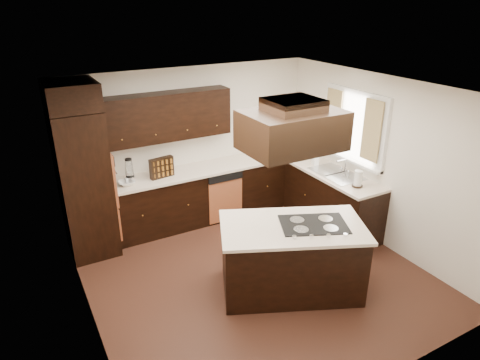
% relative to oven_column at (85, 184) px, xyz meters
% --- Properties ---
extents(floor, '(4.20, 4.20, 0.02)m').
position_rel_oven_column_xyz_m(floor, '(1.78, -1.71, -1.07)').
color(floor, '#572F20').
rests_on(floor, ground).
extents(ceiling, '(4.20, 4.20, 0.02)m').
position_rel_oven_column_xyz_m(ceiling, '(1.78, -1.71, 1.45)').
color(ceiling, white).
rests_on(ceiling, ground).
extents(wall_back, '(4.20, 0.02, 2.50)m').
position_rel_oven_column_xyz_m(wall_back, '(1.78, 0.40, 0.19)').
color(wall_back, white).
rests_on(wall_back, ground).
extents(wall_front, '(4.20, 0.02, 2.50)m').
position_rel_oven_column_xyz_m(wall_front, '(1.78, -3.81, 0.19)').
color(wall_front, white).
rests_on(wall_front, ground).
extents(wall_left, '(0.02, 4.20, 2.50)m').
position_rel_oven_column_xyz_m(wall_left, '(-0.33, -1.71, 0.19)').
color(wall_left, white).
rests_on(wall_left, ground).
extents(wall_right, '(0.02, 4.20, 2.50)m').
position_rel_oven_column_xyz_m(wall_right, '(3.88, -1.71, 0.19)').
color(wall_right, white).
rests_on(wall_right, ground).
extents(oven_column, '(0.65, 0.75, 2.12)m').
position_rel_oven_column_xyz_m(oven_column, '(0.00, 0.00, 0.00)').
color(oven_column, black).
rests_on(oven_column, floor).
extents(wall_oven_face, '(0.05, 0.62, 0.78)m').
position_rel_oven_column_xyz_m(wall_oven_face, '(0.35, 0.00, 0.06)').
color(wall_oven_face, '#B75F37').
rests_on(wall_oven_face, oven_column).
extents(base_cabinets_back, '(2.93, 0.60, 0.88)m').
position_rel_oven_column_xyz_m(base_cabinets_back, '(1.81, 0.09, -0.62)').
color(base_cabinets_back, black).
rests_on(base_cabinets_back, floor).
extents(base_cabinets_right, '(0.60, 2.40, 0.88)m').
position_rel_oven_column_xyz_m(base_cabinets_right, '(3.58, -0.80, -0.62)').
color(base_cabinets_right, black).
rests_on(base_cabinets_right, floor).
extents(countertop_back, '(2.93, 0.63, 0.04)m').
position_rel_oven_column_xyz_m(countertop_back, '(1.81, 0.08, -0.16)').
color(countertop_back, '#F1DEC8').
rests_on(countertop_back, base_cabinets_back).
extents(countertop_right, '(0.63, 2.40, 0.04)m').
position_rel_oven_column_xyz_m(countertop_right, '(3.56, -0.80, -0.16)').
color(countertop_right, '#F1DEC8').
rests_on(countertop_right, base_cabinets_right).
extents(upper_cabinets, '(2.00, 0.34, 0.72)m').
position_rel_oven_column_xyz_m(upper_cabinets, '(1.34, 0.23, 0.75)').
color(upper_cabinets, black).
rests_on(upper_cabinets, wall_back).
extents(dishwasher_front, '(0.60, 0.05, 0.72)m').
position_rel_oven_column_xyz_m(dishwasher_front, '(2.10, -0.20, -0.66)').
color(dishwasher_front, '#B75F37').
rests_on(dishwasher_front, floor).
extents(window_frame, '(0.06, 1.32, 1.12)m').
position_rel_oven_column_xyz_m(window_frame, '(3.85, -1.16, 0.59)').
color(window_frame, white).
rests_on(window_frame, wall_right).
extents(window_pane, '(0.00, 1.20, 1.00)m').
position_rel_oven_column_xyz_m(window_pane, '(3.87, -1.16, 0.59)').
color(window_pane, white).
rests_on(window_pane, wall_right).
extents(curtain_left, '(0.02, 0.34, 0.90)m').
position_rel_oven_column_xyz_m(curtain_left, '(3.79, -1.57, 0.64)').
color(curtain_left, beige).
rests_on(curtain_left, wall_right).
extents(curtain_right, '(0.02, 0.34, 0.90)m').
position_rel_oven_column_xyz_m(curtain_right, '(3.79, -0.74, 0.64)').
color(curtain_right, beige).
rests_on(curtain_right, wall_right).
extents(sink_rim, '(0.52, 0.84, 0.01)m').
position_rel_oven_column_xyz_m(sink_rim, '(3.58, -1.16, -0.14)').
color(sink_rim, silver).
rests_on(sink_rim, countertop_right).
extents(island, '(1.92, 1.53, 0.88)m').
position_rel_oven_column_xyz_m(island, '(2.02, -2.17, -0.62)').
color(island, black).
rests_on(island, floor).
extents(island_top, '(2.00, 1.62, 0.04)m').
position_rel_oven_column_xyz_m(island_top, '(2.02, -2.17, -0.16)').
color(island_top, '#F1DEC8').
rests_on(island_top, island).
extents(cooktop, '(0.95, 0.81, 0.01)m').
position_rel_oven_column_xyz_m(cooktop, '(2.25, -2.28, -0.13)').
color(cooktop, black).
rests_on(cooktop, island_top).
extents(range_hood, '(1.05, 0.72, 0.42)m').
position_rel_oven_column_xyz_m(range_hood, '(1.88, -2.25, 1.10)').
color(range_hood, black).
rests_on(range_hood, ceiling).
extents(hood_duct, '(0.55, 0.50, 0.13)m').
position_rel_oven_column_xyz_m(hood_duct, '(1.88, -2.25, 1.38)').
color(hood_duct, black).
rests_on(hood_duct, ceiling).
extents(blender_base, '(0.15, 0.15, 0.10)m').
position_rel_oven_column_xyz_m(blender_base, '(0.66, 0.07, -0.09)').
color(blender_base, silver).
rests_on(blender_base, countertop_back).
extents(blender_pitcher, '(0.13, 0.13, 0.26)m').
position_rel_oven_column_xyz_m(blender_pitcher, '(0.66, 0.07, 0.09)').
color(blender_pitcher, silver).
rests_on(blender_pitcher, blender_base).
extents(spice_rack, '(0.39, 0.16, 0.31)m').
position_rel_oven_column_xyz_m(spice_rack, '(1.14, 0.05, 0.02)').
color(spice_rack, black).
rests_on(spice_rack, countertop_back).
extents(mixing_bowl, '(0.26, 0.26, 0.06)m').
position_rel_oven_column_xyz_m(mixing_bowl, '(0.59, 0.02, -0.11)').
color(mixing_bowl, white).
rests_on(mixing_bowl, countertop_back).
extents(soap_bottle, '(0.09, 0.09, 0.20)m').
position_rel_oven_column_xyz_m(soap_bottle, '(3.52, -0.69, -0.04)').
color(soap_bottle, white).
rests_on(soap_bottle, countertop_right).
extents(paper_towel, '(0.15, 0.15, 0.25)m').
position_rel_oven_column_xyz_m(paper_towel, '(3.51, -1.68, -0.02)').
color(paper_towel, white).
rests_on(paper_towel, countertop_right).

